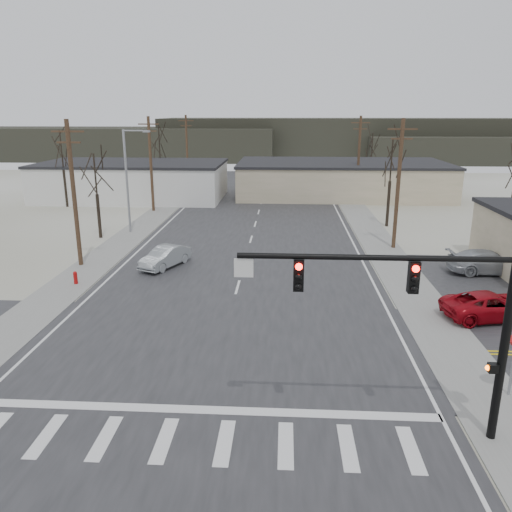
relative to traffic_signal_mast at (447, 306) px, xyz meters
The scene contains 28 objects.
ground 11.07m from the traffic_signal_mast, 141.84° to the left, with size 140.00×140.00×0.00m, color silver.
main_road 23.10m from the traffic_signal_mast, 110.42° to the left, with size 18.00×110.00×0.05m, color #28282A.
cross_road 11.07m from the traffic_signal_mast, 141.84° to the left, with size 90.00×10.00×0.04m, color #28282A.
sidewalk_left 32.41m from the traffic_signal_mast, 125.21° to the left, with size 3.00×90.00×0.06m, color gray.
sidewalk_right 26.75m from the traffic_signal_mast, 84.10° to the left, with size 3.00×90.00×0.06m, color gray.
traffic_signal_mast is the anchor object (origin of this frame).
fire_hydrant 23.39m from the traffic_signal_mast, 141.87° to the left, with size 0.24×0.24×0.87m.
building_left_far 52.07m from the traffic_signal_mast, 117.34° to the left, with size 22.30×12.30×4.50m.
building_right_far 50.31m from the traffic_signal_mast, 87.60° to the left, with size 26.30×14.30×4.30m.
upole_left_b 26.60m from the traffic_signal_mast, 136.81° to the left, with size 2.20×0.30×10.00m.
upole_left_c 42.85m from the traffic_signal_mast, 116.91° to the left, with size 2.20×0.30×10.00m.
upole_left_d 61.35m from the traffic_signal_mast, 108.43° to the left, with size 2.20×0.30×10.00m.
upole_right_a 24.48m from the traffic_signal_mast, 81.52° to the left, with size 2.20×0.30×10.00m.
upole_right_b 46.35m from the traffic_signal_mast, 85.54° to the left, with size 2.20×0.30×10.00m.
streetlight_main 33.84m from the traffic_signal_mast, 123.54° to the left, with size 2.40×0.25×9.00m.
tree_left_near 33.52m from the traffic_signal_mast, 128.57° to the left, with size 3.30×3.30×7.35m.
tree_right_mid 32.56m from the traffic_signal_mast, 81.86° to the left, with size 3.74×3.74×8.33m.
tree_left_far 56.63m from the traffic_signal_mast, 112.75° to the left, with size 3.96×3.96×8.82m.
tree_right_far 58.64m from the traffic_signal_mast, 83.04° to the left, with size 3.52×3.52×7.84m.
tree_left_mid 50.12m from the traffic_signal_mast, 126.63° to the left, with size 3.96×3.96×8.82m.
hill_left 107.17m from the traffic_signal_mast, 113.59° to the left, with size 70.00×18.00×7.00m, color #333026.
hill_center 102.45m from the traffic_signal_mast, 86.02° to the left, with size 80.00×18.00×9.00m, color #333026.
hill_right 105.03m from the traffic_signal_mast, 66.36° to the left, with size 60.00×18.00×5.50m, color #333026.
sedan_crossing 22.81m from the traffic_signal_mast, 126.31° to the left, with size 1.50×4.30×1.42m, color gray.
car_far_a 51.46m from the traffic_signal_mast, 99.00° to the left, with size 1.85×4.55×1.32m, color black.
car_far_b 67.08m from the traffic_signal_mast, 96.75° to the left, with size 1.47×3.66×1.25m, color black.
car_parked_red 12.35m from the traffic_signal_mast, 60.52° to the left, with size 2.33×5.05×1.40m, color #9D0812.
car_parked_silver 20.27m from the traffic_signal_mast, 64.52° to the left, with size 2.16×5.31×1.54m, color #989CA2.
Camera 1 is at (2.85, -20.87, 10.46)m, focal length 35.00 mm.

